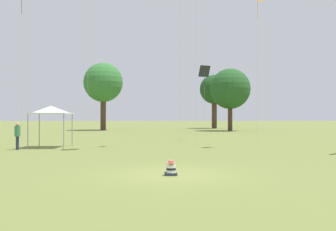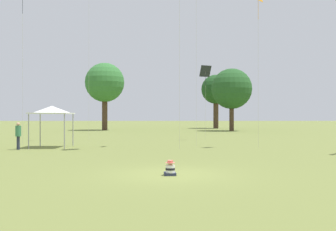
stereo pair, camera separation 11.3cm
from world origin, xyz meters
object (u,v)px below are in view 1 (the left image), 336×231
canopy_tent (51,110)px  seated_toddler (171,169)px  kite_5 (258,1)px  kite_2 (204,72)px  person_standing_0 (17,133)px  distant_tree_0 (230,89)px  distant_tree_1 (214,90)px  distant_tree_2 (103,83)px

canopy_tent → seated_toddler: bearing=-58.4°
canopy_tent → kite_5: bearing=-0.9°
canopy_tent → kite_2: 14.62m
person_standing_0 → canopy_tent: bearing=-74.4°
distant_tree_0 → distant_tree_1: distant_tree_1 is taller
kite_2 → distant_tree_1: (5.45, 32.29, 0.53)m
distant_tree_0 → distant_tree_1: 11.42m
distant_tree_0 → person_standing_0: bearing=-122.0°
person_standing_0 → kite_5: kite_5 is taller
seated_toddler → distant_tree_2: distant_tree_2 is taller
kite_2 → distant_tree_2: (-12.57, 24.04, 1.03)m
kite_5 → distant_tree_2: bearing=110.6°
canopy_tent → kite_5: kite_5 is taller
kite_5 → distant_tree_0: kite_5 is taller
distant_tree_1 → canopy_tent: bearing=-112.8°
canopy_tent → distant_tree_0: 34.24m
kite_5 → distant_tree_1: (2.73, 40.70, -3.50)m
canopy_tent → kite_2: (11.58, 8.19, 3.54)m
person_standing_0 → distant_tree_1: 46.58m
person_standing_0 → kite_5: size_ratio=0.16×
seated_toddler → distant_tree_0: bearing=72.3°
kite_5 → canopy_tent: bearing=174.5°
distant_tree_0 → distant_tree_2: bearing=170.5°
distant_tree_0 → distant_tree_2: size_ratio=0.88×
kite_5 → distant_tree_0: (3.41, 29.31, -4.10)m
person_standing_0 → distant_tree_1: distant_tree_1 is taller
kite_2 → kite_5: bearing=128.9°
seated_toddler → person_standing_0: bearing=126.4°
canopy_tent → kite_2: kite_2 is taller
distant_tree_0 → distant_tree_1: size_ratio=0.97×
kite_2 → distant_tree_0: (6.13, 20.90, -0.07)m
kite_2 → kite_5: kite_5 is taller
person_standing_0 → kite_2: (13.23, 10.02, 5.07)m
seated_toddler → person_standing_0: 14.61m
canopy_tent → distant_tree_0: bearing=58.7°
person_standing_0 → kite_2: bearing=-85.4°
kite_2 → distant_tree_0: bearing=-85.4°
person_standing_0 → canopy_tent: 2.90m
kite_5 → distant_tree_1: kite_5 is taller
canopy_tent → kite_5: (14.31, -0.22, 7.57)m
kite_2 → distant_tree_2: bearing=-41.4°
person_standing_0 → distant_tree_1: (18.68, 42.31, 5.59)m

